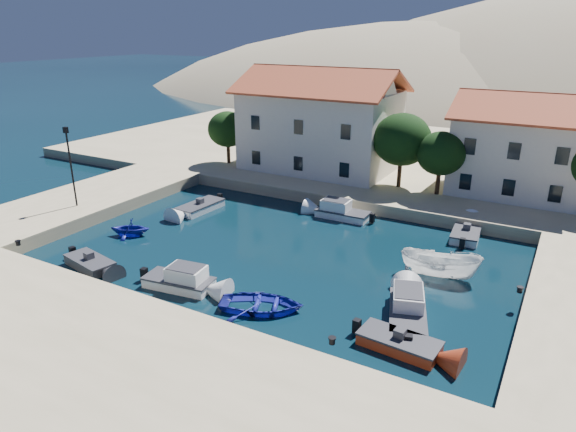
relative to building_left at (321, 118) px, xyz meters
The scene contains 19 objects.
ground 29.24m from the building_left, 77.91° to the right, with size 400.00×400.00×0.00m, color black.
quay_south 34.95m from the building_left, 79.99° to the right, with size 52.00×12.00×1.00m, color tan.
quay_west 22.86m from the building_left, 125.84° to the right, with size 8.00×20.00×1.00m, color tan.
quay_north 13.91m from the building_left, 51.34° to the left, with size 80.00×36.00×1.00m, color tan.
building_left is the anchor object (origin of this frame).
building_mid 18.04m from the building_left, ahead, with size 10.50×8.40×8.30m.
trees 10.87m from the building_left, 13.60° to the right, with size 37.30×5.30×6.45m.
lamppost 23.10m from the building_left, 119.90° to the right, with size 0.35×0.25×6.22m.
bollards 26.13m from the building_left, 69.97° to the right, with size 29.36×9.56×0.30m.
motorboat_grey_sw 26.63m from the building_left, 97.44° to the right, with size 3.90×2.31×1.25m.
cabin_cruiser_south 25.87m from the building_left, 82.61° to the right, with size 4.29×2.29×1.60m.
rowboat_south 27.00m from the building_left, 70.53° to the right, with size 3.23×4.52×0.94m, color #1C229A.
motorboat_red_se 30.10m from the building_left, 56.51° to the right, with size 3.93×2.01×1.25m.
cabin_cruiser_east 27.69m from the building_left, 54.17° to the right, with size 3.15×4.88×1.60m.
boat_east 23.65m from the building_left, 45.25° to the right, with size 1.79×4.77×1.84m, color white.
motorboat_white_ne 19.41m from the building_left, 29.11° to the right, with size 2.18×4.10×1.25m.
rowboat_west 22.12m from the building_left, 103.86° to the right, with size 2.41×2.79×1.47m, color #1C229A.
motorboat_white_west 15.55m from the building_left, 106.38° to the right, with size 2.14×4.32×1.25m.
cabin_cruiser_north 13.11m from the building_left, 54.94° to the right, with size 4.24×1.85×1.60m.
Camera 1 is at (15.87, -17.10, 14.28)m, focal length 32.00 mm.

